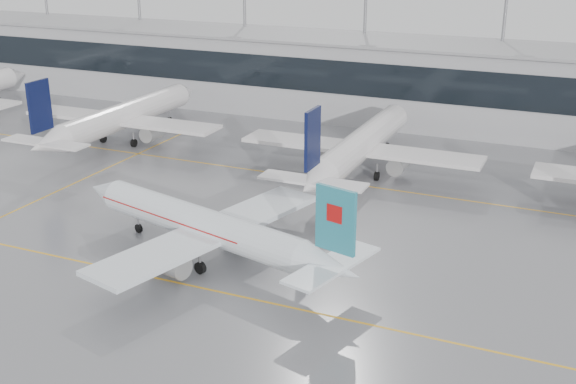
% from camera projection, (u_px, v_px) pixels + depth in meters
% --- Properties ---
extents(ground, '(320.00, 320.00, 0.00)m').
position_uv_depth(ground, '(230.00, 294.00, 59.80)').
color(ground, slate).
rests_on(ground, ground).
extents(taxi_line_main, '(120.00, 0.25, 0.01)m').
position_uv_depth(taxi_line_main, '(230.00, 294.00, 59.80)').
color(taxi_line_main, gold).
rests_on(taxi_line_main, ground).
extents(taxi_line_north, '(120.00, 0.25, 0.01)m').
position_uv_depth(taxi_line_north, '(349.00, 184.00, 85.56)').
color(taxi_line_north, gold).
rests_on(taxi_line_north, ground).
extents(taxi_line_cross, '(0.25, 60.00, 0.01)m').
position_uv_depth(taxi_line_cross, '(63.00, 188.00, 84.06)').
color(taxi_line_cross, gold).
rests_on(taxi_line_cross, ground).
extents(terminal, '(180.00, 15.00, 12.00)m').
position_uv_depth(terminal, '(419.00, 84.00, 110.98)').
color(terminal, '#9F9FA3').
rests_on(terminal, ground).
extents(terminal_glass, '(180.00, 0.20, 5.00)m').
position_uv_depth(terminal_glass, '(407.00, 83.00, 103.98)').
color(terminal_glass, black).
rests_on(terminal_glass, ground).
extents(terminal_roof, '(182.00, 16.00, 0.40)m').
position_uv_depth(terminal_roof, '(422.00, 43.00, 108.84)').
color(terminal_roof, gray).
rests_on(terminal_roof, ground).
extents(light_masts, '(156.40, 1.00, 22.60)m').
position_uv_depth(light_masts, '(431.00, 30.00, 113.60)').
color(light_masts, gray).
rests_on(light_masts, ground).
extents(air_canada_jet, '(32.83, 25.94, 10.08)m').
position_uv_depth(air_canada_jet, '(210.00, 228.00, 64.90)').
color(air_canada_jet, white).
rests_on(air_canada_jet, ground).
extents(parked_jet_b, '(29.64, 36.96, 11.72)m').
position_uv_depth(parked_jet_b, '(122.00, 117.00, 100.72)').
color(parked_jet_b, silver).
rests_on(parked_jet_b, ground).
extents(parked_jet_c, '(29.64, 36.96, 11.72)m').
position_uv_depth(parked_jet_c, '(360.00, 146.00, 87.45)').
color(parked_jet_c, silver).
rests_on(parked_jet_c, ground).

